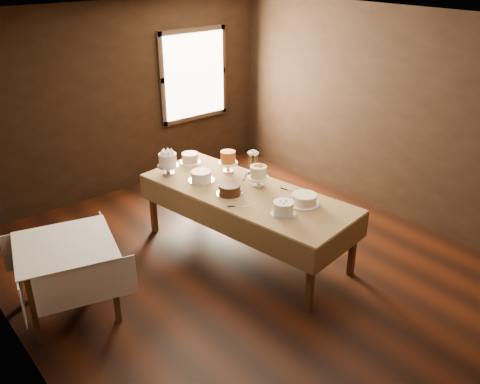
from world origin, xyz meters
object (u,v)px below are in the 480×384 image
at_px(cake_lattice, 201,177).
at_px(cake_server_a, 276,197).
at_px(cake_chocolate, 230,190).
at_px(flower_vase, 253,172).
at_px(cake_speckled, 190,158).
at_px(cake_meringue, 168,164).
at_px(side_table, 65,253).
at_px(cake_server_e, 242,206).
at_px(cake_cream, 304,200).
at_px(cake_swirl, 283,208).
at_px(cake_server_b, 293,191).
at_px(cake_flowers, 258,177).
at_px(cake_caramel, 228,163).
at_px(cake_server_d, 246,175).
at_px(display_table, 246,196).

height_order(cake_lattice, cake_server_a, cake_lattice).
xyz_separation_m(cake_chocolate, flower_vase, (0.53, 0.20, 0.01)).
distance_m(cake_speckled, flower_vase, 0.96).
bearing_deg(cake_meringue, side_table, -155.24).
height_order(cake_meringue, cake_server_e, cake_meringue).
height_order(cake_speckled, cake_cream, cake_speckled).
xyz_separation_m(cake_speckled, flower_vase, (0.34, -0.90, 0.01)).
xyz_separation_m(cake_swirl, cake_server_b, (0.47, 0.33, -0.06)).
relative_size(cake_server_e, flower_vase, 1.67).
xyz_separation_m(cake_chocolate, cake_flowers, (0.41, -0.03, 0.06)).
bearing_deg(side_table, cake_caramel, 8.68).
distance_m(side_table, cake_server_b, 2.62).
bearing_deg(cake_server_d, cake_swirl, -147.56).
bearing_deg(cake_server_a, side_table, 125.74).
bearing_deg(cake_lattice, cake_server_b, -55.15).
distance_m(cake_meringue, cake_chocolate, 1.00).
bearing_deg(display_table, side_table, 173.36).
height_order(cake_speckled, cake_swirl, cake_swirl).
bearing_deg(cake_chocolate, cake_server_b, -34.23).
xyz_separation_m(cake_caramel, cake_cream, (0.09, -1.27, -0.07)).
relative_size(cake_meringue, cake_server_a, 1.26).
relative_size(cake_flowers, cake_server_d, 1.11).
xyz_separation_m(cake_caramel, flower_vase, (0.13, -0.34, -0.05)).
distance_m(side_table, flower_vase, 2.47).
distance_m(cake_meringue, flower_vase, 1.08).
xyz_separation_m(cake_caramel, cake_flowers, (0.01, -0.57, -0.01)).
bearing_deg(cake_server_d, cake_caramel, 72.37).
height_order(cake_server_e, flower_vase, flower_vase).
xyz_separation_m(cake_meringue, cake_lattice, (0.20, -0.45, -0.07)).
bearing_deg(side_table, cake_swirl, -24.28).
distance_m(display_table, cake_server_a, 0.39).
distance_m(cake_flowers, cake_swirl, 0.77).
distance_m(cake_caramel, cake_swirl, 1.32).
bearing_deg(cake_server_a, cake_server_e, 131.34).
bearing_deg(cake_server_b, cake_caramel, 177.02).
xyz_separation_m(cake_flowers, cake_server_d, (0.08, 0.33, -0.11)).
bearing_deg(flower_vase, cake_lattice, 150.71).
relative_size(cake_chocolate, cake_swirl, 1.28).
bearing_deg(display_table, cake_server_b, -40.19).
distance_m(cake_speckled, cake_flowers, 1.16).
height_order(cake_meringue, cake_lattice, cake_meringue).
relative_size(cake_lattice, cake_swirl, 1.12).
bearing_deg(cake_flowers, cake_swirl, -110.24).
bearing_deg(cake_server_a, cake_meringue, 73.59).
distance_m(cake_meringue, cake_cream, 1.85).
bearing_deg(cake_caramel, flower_vase, -68.88).
height_order(cake_meringue, flower_vase, cake_meringue).
relative_size(display_table, cake_server_a, 11.68).
xyz_separation_m(cake_flowers, cake_server_a, (-0.05, -0.37, -0.11)).
bearing_deg(cake_swirl, cake_flowers, 69.76).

